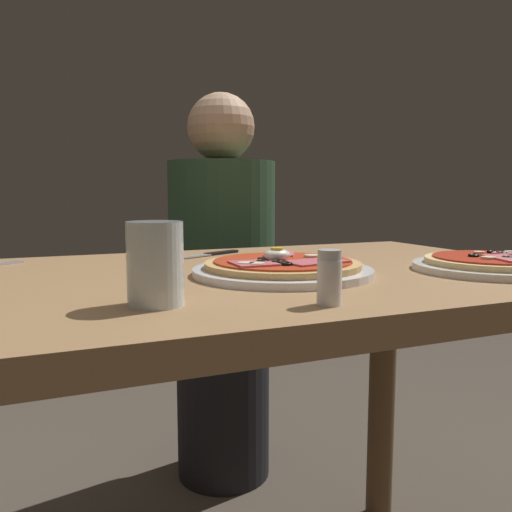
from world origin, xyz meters
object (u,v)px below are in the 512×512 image
at_px(diner_person, 222,300).
at_px(knife, 209,254).
at_px(water_glass_near, 155,270).
at_px(pizza_foreground, 283,268).
at_px(salt_shaker, 329,278).
at_px(dining_table, 221,347).
at_px(pizza_across_left, 492,264).

bearing_deg(diner_person, knife, 67.10).
bearing_deg(water_glass_near, knife, 64.70).
bearing_deg(knife, pizza_foreground, -84.61).
xyz_separation_m(salt_shaker, diner_person, (0.20, 0.96, -0.23)).
height_order(pizza_foreground, knife, pizza_foreground).
bearing_deg(knife, dining_table, -103.44).
bearing_deg(dining_table, pizza_across_left, -19.58).
distance_m(dining_table, knife, 0.28).
bearing_deg(diner_person, pizza_foreground, 78.06).
relative_size(dining_table, salt_shaker, 18.56).
relative_size(dining_table, pizza_foreground, 4.22).
height_order(dining_table, pizza_across_left, pizza_across_left).
bearing_deg(dining_table, knife, 76.56).
xyz_separation_m(dining_table, pizza_foreground, (0.09, -0.06, 0.14)).
relative_size(pizza_foreground, knife, 1.60).
xyz_separation_m(pizza_across_left, diner_person, (-0.20, 0.84, -0.21)).
height_order(pizza_across_left, salt_shaker, salt_shaker).
relative_size(pizza_across_left, water_glass_near, 2.62).
xyz_separation_m(dining_table, pizza_across_left, (0.44, -0.16, 0.14)).
bearing_deg(pizza_foreground, salt_shaker, -102.03).
bearing_deg(diner_person, salt_shaker, 78.04).
relative_size(water_glass_near, knife, 0.55).
distance_m(knife, salt_shaker, 0.53).
distance_m(dining_table, water_glass_near, 0.31).
xyz_separation_m(dining_table, salt_shaker, (0.04, -0.29, 0.16)).
bearing_deg(salt_shaker, pizza_across_left, 17.75).
bearing_deg(pizza_foreground, water_glass_near, -148.60).
distance_m(pizza_across_left, salt_shaker, 0.42).
height_order(pizza_foreground, water_glass_near, water_glass_near).
distance_m(pizza_across_left, water_glass_near, 0.60).
bearing_deg(knife, diner_person, 67.10).
xyz_separation_m(pizza_across_left, water_glass_near, (-0.59, -0.05, 0.03)).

